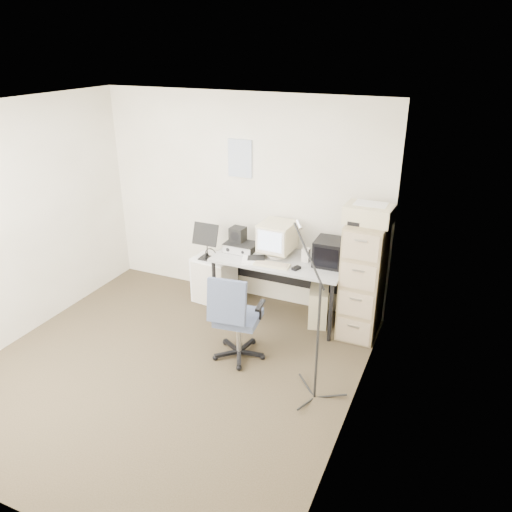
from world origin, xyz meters
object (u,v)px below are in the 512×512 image
at_px(filing_cabinet, 363,279).
at_px(side_cart, 214,279).
at_px(office_chair, 238,316).
at_px(desk, 280,287).

bearing_deg(filing_cabinet, side_cart, -179.95).
distance_m(filing_cabinet, office_chair, 1.43).
distance_m(filing_cabinet, desk, 0.99).
bearing_deg(side_cart, filing_cabinet, 5.41).
distance_m(filing_cabinet, side_cart, 1.87).
height_order(desk, side_cart, desk).
bearing_deg(office_chair, filing_cabinet, 36.40).
height_order(office_chair, side_cart, office_chair).
bearing_deg(filing_cabinet, office_chair, -136.42).
relative_size(filing_cabinet, side_cart, 2.25).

